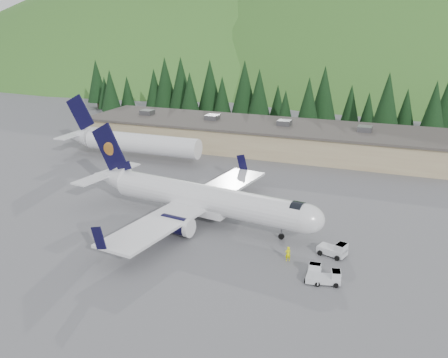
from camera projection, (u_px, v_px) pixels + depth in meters
ground at (207, 222)px, 63.76m from camera, size 600.00×600.00×0.00m
airliner at (200, 199)px, 63.28m from camera, size 34.24×32.25×11.37m
second_airliner at (128, 142)px, 90.80m from camera, size 27.50×11.00×10.05m
baggage_tug_a at (329, 278)px, 48.94m from camera, size 2.92×2.12×1.43m
baggage_tug_b at (335, 250)px, 54.58m from camera, size 3.40×2.55×1.64m
baggage_tug_c at (314, 273)px, 49.87m from camera, size 1.71×2.65×1.37m
terminal_building at (259, 136)px, 98.32m from camera, size 71.00×17.00×6.10m
ramp_worker at (288, 254)px, 53.43m from camera, size 0.74×0.69×1.69m
tree_line at (280, 94)px, 117.52m from camera, size 113.57×17.34×14.11m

